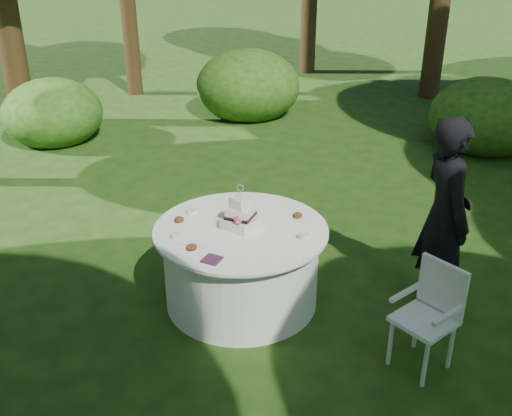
% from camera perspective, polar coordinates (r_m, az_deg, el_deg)
% --- Properties ---
extents(ground, '(80.00, 80.00, 0.00)m').
position_cam_1_polar(ground, '(5.71, -1.37, -8.77)').
color(ground, '#19330E').
rests_on(ground, ground).
extents(napkins, '(0.14, 0.14, 0.02)m').
position_cam_1_polar(napkins, '(4.83, -4.22, -4.92)').
color(napkins, '#4B203D').
rests_on(napkins, table).
extents(feather_plume, '(0.48, 0.07, 0.01)m').
position_cam_1_polar(feather_plume, '(5.06, -5.84, -3.53)').
color(feather_plume, white).
rests_on(feather_plume, table).
extents(guest, '(0.73, 0.79, 1.82)m').
position_cam_1_polar(guest, '(5.46, 17.51, -0.79)').
color(guest, black).
rests_on(guest, ground).
extents(table, '(1.56, 1.56, 0.77)m').
position_cam_1_polar(table, '(5.50, -1.41, -5.44)').
color(table, white).
rests_on(table, ground).
extents(cake, '(0.31, 0.32, 0.42)m').
position_cam_1_polar(cake, '(5.28, -1.48, -0.74)').
color(cake, beige).
rests_on(cake, table).
extents(chair, '(0.55, 0.55, 0.89)m').
position_cam_1_polar(chair, '(4.90, 16.36, -9.18)').
color(chair, white).
rests_on(chair, ground).
extents(votives, '(1.22, 0.58, 0.04)m').
position_cam_1_polar(votives, '(5.30, -3.17, -1.82)').
color(votives, silver).
rests_on(votives, table).
extents(petal_cups, '(1.02, 1.03, 0.05)m').
position_cam_1_polar(petal_cups, '(5.29, -3.05, -1.78)').
color(petal_cups, '#562D16').
rests_on(petal_cups, table).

